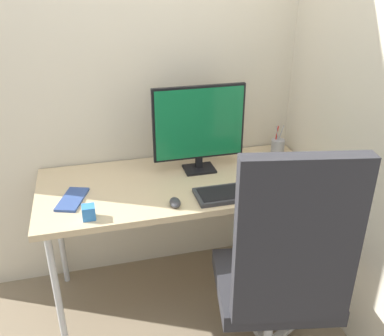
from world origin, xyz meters
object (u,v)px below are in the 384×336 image
object	(u,v)px
mouse	(175,202)
notebook	(72,199)
keyboard	(238,192)
office_chair	(284,270)
desk_clamp_accessory	(89,212)
pen_holder	(278,146)
monitor	(199,125)

from	to	relation	value
mouse	notebook	size ratio (longest dim) A/B	0.40
keyboard	mouse	world-z (taller)	mouse
keyboard	notebook	xyz separation A→B (m)	(-0.80, 0.15, -0.00)
office_chair	desk_clamp_accessory	size ratio (longest dim) A/B	18.82
keyboard	mouse	distance (m)	0.33
office_chair	pen_holder	distance (m)	0.99
keyboard	mouse	xyz separation A→B (m)	(-0.33, -0.03, 0.01)
mouse	notebook	distance (m)	0.50
monitor	keyboard	xyz separation A→B (m)	(0.11, -0.33, -0.25)
mouse	monitor	bearing A→B (deg)	62.34
desk_clamp_accessory	mouse	bearing A→B (deg)	1.75
mouse	keyboard	bearing A→B (deg)	8.31
mouse	desk_clamp_accessory	distance (m)	0.40
office_chair	keyboard	size ratio (longest dim) A/B	2.82
keyboard	pen_holder	distance (m)	0.60
mouse	pen_holder	world-z (taller)	pen_holder
notebook	desk_clamp_accessory	world-z (taller)	desk_clamp_accessory
pen_holder	notebook	size ratio (longest dim) A/B	0.77
desk_clamp_accessory	keyboard	bearing A→B (deg)	3.09
keyboard	notebook	world-z (taller)	keyboard
monitor	mouse	world-z (taller)	monitor
office_chair	pen_holder	world-z (taller)	office_chair
keyboard	desk_clamp_accessory	size ratio (longest dim) A/B	6.68
notebook	mouse	bearing A→B (deg)	-1.00
pen_holder	desk_clamp_accessory	xyz separation A→B (m)	(-1.14, -0.47, -0.01)
monitor	keyboard	size ratio (longest dim) A/B	1.17
notebook	office_chair	bearing A→B (deg)	-16.85
office_chair	notebook	bearing A→B (deg)	143.97
keyboard	desk_clamp_accessory	xyz separation A→B (m)	(-0.72, -0.04, 0.02)
desk_clamp_accessory	office_chair	bearing A→B (deg)	-28.99
monitor	mouse	xyz separation A→B (m)	(-0.21, -0.35, -0.24)
monitor	desk_clamp_accessory	world-z (taller)	monitor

